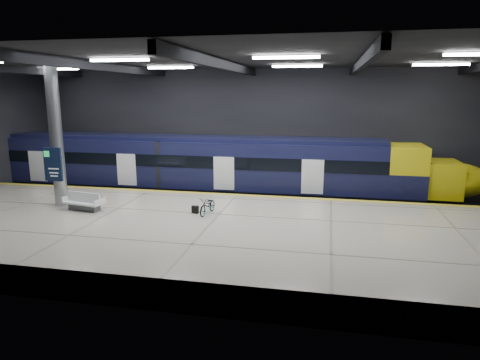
# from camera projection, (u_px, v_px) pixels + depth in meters

# --- Properties ---
(ground) EXTENTS (30.00, 30.00, 0.00)m
(ground) POSITION_uv_depth(u_px,v_px,m) (225.00, 230.00, 20.67)
(ground) COLOR black
(ground) RESTS_ON ground
(room_shell) EXTENTS (30.10, 16.10, 8.05)m
(room_shell) POSITION_uv_depth(u_px,v_px,m) (224.00, 111.00, 19.52)
(room_shell) COLOR black
(room_shell) RESTS_ON ground
(platform) EXTENTS (30.00, 11.00, 1.10)m
(platform) POSITION_uv_depth(u_px,v_px,m) (211.00, 236.00, 18.16)
(platform) COLOR #B3A797
(platform) RESTS_ON ground
(safety_strip) EXTENTS (30.00, 0.40, 0.01)m
(safety_strip) POSITION_uv_depth(u_px,v_px,m) (236.00, 195.00, 23.09)
(safety_strip) COLOR gold
(safety_strip) RESTS_ON platform
(rails) EXTENTS (30.00, 1.52, 0.16)m
(rails) POSITION_uv_depth(u_px,v_px,m) (246.00, 201.00, 25.93)
(rails) COLOR gray
(rails) RESTS_ON ground
(train) EXTENTS (29.40, 2.84, 3.79)m
(train) POSITION_uv_depth(u_px,v_px,m) (210.00, 167.00, 25.97)
(train) COLOR black
(train) RESTS_ON ground
(bench) EXTENTS (2.07, 1.16, 0.86)m
(bench) POSITION_uv_depth(u_px,v_px,m) (84.00, 204.00, 20.09)
(bench) COLOR #595B60
(bench) RESTS_ON platform
(bicycle) EXTENTS (0.76, 1.61, 0.81)m
(bicycle) POSITION_uv_depth(u_px,v_px,m) (208.00, 205.00, 19.43)
(bicycle) COLOR #99999E
(bicycle) RESTS_ON platform
(pannier_bag) EXTENTS (0.33, 0.23, 0.35)m
(pannier_bag) POSITION_uv_depth(u_px,v_px,m) (195.00, 209.00, 19.60)
(pannier_bag) COLOR black
(pannier_bag) RESTS_ON platform
(info_column) EXTENTS (0.90, 0.78, 6.90)m
(info_column) POSITION_uv_depth(u_px,v_px,m) (56.00, 137.00, 20.36)
(info_column) COLOR #9EA0A5
(info_column) RESTS_ON platform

